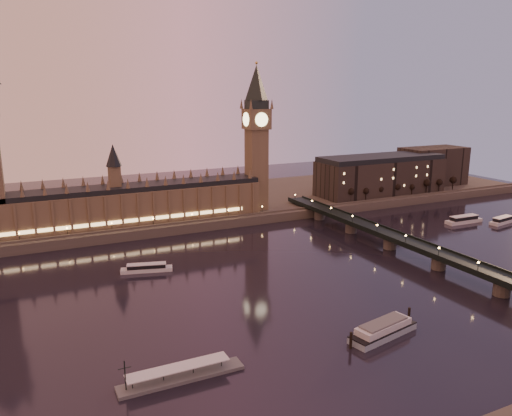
{
  "coord_description": "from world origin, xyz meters",
  "views": [
    {
      "loc": [
        -100.19,
        -199.27,
        91.22
      ],
      "look_at": [
        12.32,
        35.0,
        29.34
      ],
      "focal_mm": 35.0,
      "sensor_mm": 36.0,
      "label": 1
    }
  ],
  "objects_px": {
    "pontoon_pier": "(181,376)",
    "cruise_boat_b": "(464,220)",
    "cruise_boat_a": "(147,268)",
    "moored_barge": "(383,329)"
  },
  "relations": [
    {
      "from": "pontoon_pier",
      "to": "cruise_boat_b",
      "type": "bearing_deg",
      "value": 23.12
    },
    {
      "from": "cruise_boat_a",
      "to": "cruise_boat_b",
      "type": "bearing_deg",
      "value": 14.73
    },
    {
      "from": "moored_barge",
      "to": "pontoon_pier",
      "type": "xyz_separation_m",
      "value": [
        -77.81,
        5.22,
        -1.52
      ]
    },
    {
      "from": "cruise_boat_a",
      "to": "pontoon_pier",
      "type": "bearing_deg",
      "value": -82.59
    },
    {
      "from": "cruise_boat_b",
      "to": "moored_barge",
      "type": "height_order",
      "value": "moored_barge"
    },
    {
      "from": "cruise_boat_a",
      "to": "moored_barge",
      "type": "height_order",
      "value": "moored_barge"
    },
    {
      "from": "moored_barge",
      "to": "pontoon_pier",
      "type": "height_order",
      "value": "pontoon_pier"
    },
    {
      "from": "moored_barge",
      "to": "cruise_boat_b",
      "type": "bearing_deg",
      "value": 22.12
    },
    {
      "from": "cruise_boat_b",
      "to": "pontoon_pier",
      "type": "bearing_deg",
      "value": -155.23
    },
    {
      "from": "cruise_boat_a",
      "to": "cruise_boat_b",
      "type": "distance_m",
      "value": 223.9
    }
  ]
}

